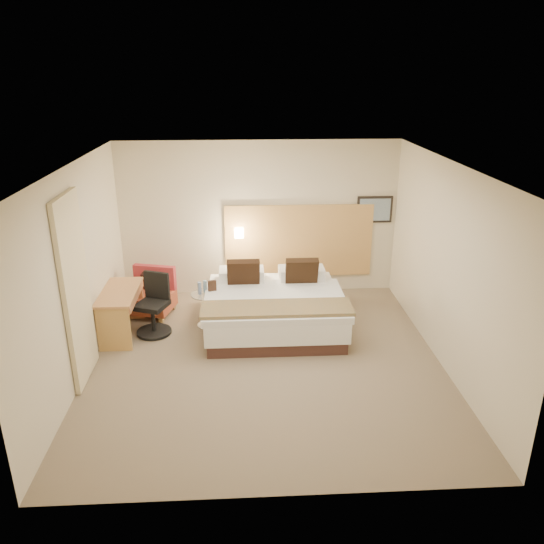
{
  "coord_description": "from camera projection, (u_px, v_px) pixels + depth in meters",
  "views": [
    {
      "loc": [
        -0.28,
        -6.42,
        3.78
      ],
      "look_at": [
        0.13,
        0.76,
        1.03
      ],
      "focal_mm": 35.0,
      "sensor_mm": 36.0,
      "label": 1
    }
  ],
  "objects": [
    {
      "name": "lamp_shade",
      "position": [
        239.0,
        233.0,
        9.12
      ],
      "size": [
        0.15,
        0.15,
        0.15
      ],
      "primitive_type": "cube",
      "color": "#F7E5C0",
      "rests_on": "wall_back"
    },
    {
      "name": "desk",
      "position": [
        122.0,
        300.0,
        7.91
      ],
      "size": [
        0.52,
        1.13,
        0.71
      ],
      "color": "#C0824B",
      "rests_on": "floor"
    },
    {
      "name": "side_table",
      "position": [
        207.0,
        308.0,
        8.26
      ],
      "size": [
        0.61,
        0.61,
        0.55
      ],
      "color": "silver",
      "rests_on": "floor"
    },
    {
      "name": "menu_folder",
      "position": [
        212.0,
        287.0,
        8.14
      ],
      "size": [
        0.14,
        0.08,
        0.22
      ],
      "primitive_type": "cube",
      "rotation": [
        0.0,
        0.0,
        0.29
      ],
      "color": "#352015",
      "rests_on": "side_table"
    },
    {
      "name": "floor",
      "position": [
        266.0,
        362.0,
        7.35
      ],
      "size": [
        4.8,
        5.0,
        0.02
      ],
      "primitive_type": "cube",
      "color": "#796851",
      "rests_on": "ground"
    },
    {
      "name": "wall_back",
      "position": [
        259.0,
        219.0,
        9.21
      ],
      "size": [
        4.8,
        0.02,
        2.7
      ],
      "primitive_type": "cube",
      "color": "beige",
      "rests_on": "floor"
    },
    {
      "name": "bottle_b",
      "position": [
        205.0,
        286.0,
        8.19
      ],
      "size": [
        0.07,
        0.07,
        0.2
      ],
      "primitive_type": "cylinder",
      "rotation": [
        0.0,
        0.0,
        0.29
      ],
      "color": "#7BA2BE",
      "rests_on": "side_table"
    },
    {
      "name": "art_canvas",
      "position": [
        375.0,
        210.0,
        9.21
      ],
      "size": [
        0.54,
        0.01,
        0.39
      ],
      "primitive_type": "cube",
      "color": "#778FA4",
      "rests_on": "wall_back"
    },
    {
      "name": "curtain",
      "position": [
        76.0,
        291.0,
        6.56
      ],
      "size": [
        0.06,
        0.9,
        2.42
      ],
      "primitive_type": "cube",
      "color": "beige",
      "rests_on": "wall_left"
    },
    {
      "name": "wall_right",
      "position": [
        447.0,
        266.0,
        6.99
      ],
      "size": [
        0.02,
        5.0,
        2.7
      ],
      "primitive_type": "cube",
      "color": "beige",
      "rests_on": "floor"
    },
    {
      "name": "ceiling",
      "position": [
        265.0,
        165.0,
        6.38
      ],
      "size": [
        4.8,
        5.0,
        0.02
      ],
      "primitive_type": "cube",
      "color": "silver",
      "rests_on": "floor"
    },
    {
      "name": "lamp_arm",
      "position": [
        239.0,
        232.0,
        9.18
      ],
      "size": [
        0.02,
        0.12,
        0.02
      ],
      "primitive_type": "cylinder",
      "rotation": [
        1.57,
        0.0,
        0.0
      ],
      "color": "silver",
      "rests_on": "wall_back"
    },
    {
      "name": "bed",
      "position": [
        274.0,
        306.0,
        8.26
      ],
      "size": [
        2.15,
        2.05,
        1.03
      ],
      "color": "#412520",
      "rests_on": "floor"
    },
    {
      "name": "headboard_panel",
      "position": [
        299.0,
        241.0,
        9.35
      ],
      "size": [
        2.6,
        0.04,
        1.3
      ],
      "primitive_type": "cube",
      "color": "#BD8949",
      "rests_on": "wall_back"
    },
    {
      "name": "lounge_chair",
      "position": [
        151.0,
        296.0,
        8.72
      ],
      "size": [
        0.85,
        0.79,
        0.76
      ],
      "color": "tan",
      "rests_on": "floor"
    },
    {
      "name": "desk_chair",
      "position": [
        154.0,
        309.0,
        8.02
      ],
      "size": [
        0.68,
        0.68,
        0.93
      ],
      "color": "black",
      "rests_on": "floor"
    },
    {
      "name": "art_frame",
      "position": [
        375.0,
        209.0,
        9.23
      ],
      "size": [
        0.62,
        0.03,
        0.47
      ],
      "primitive_type": "cube",
      "color": "black",
      "rests_on": "wall_back"
    },
    {
      "name": "wall_left",
      "position": [
        76.0,
        274.0,
        6.74
      ],
      "size": [
        0.02,
        5.0,
        2.7
      ],
      "primitive_type": "cube",
      "color": "beige",
      "rests_on": "floor"
    },
    {
      "name": "bottle_a",
      "position": [
        200.0,
        288.0,
        8.13
      ],
      "size": [
        0.07,
        0.07,
        0.2
      ],
      "primitive_type": "cylinder",
      "rotation": [
        0.0,
        0.0,
        0.29
      ],
      "color": "#7F96C5",
      "rests_on": "side_table"
    },
    {
      "name": "wall_front",
      "position": [
        278.0,
        374.0,
        4.53
      ],
      "size": [
        4.8,
        0.02,
        2.7
      ],
      "primitive_type": "cube",
      "color": "beige",
      "rests_on": "floor"
    }
  ]
}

